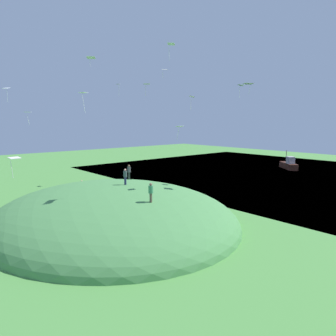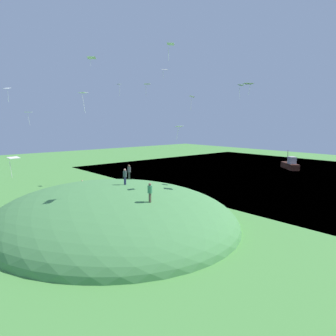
# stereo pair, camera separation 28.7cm
# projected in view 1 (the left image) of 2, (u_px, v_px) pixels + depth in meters

# --- Properties ---
(ground_plane) EXTENTS (160.00, 160.00, 0.00)m
(ground_plane) POSITION_uv_depth(u_px,v_px,m) (170.00, 203.00, 40.84)
(ground_plane) COLOR #4C8D3F
(lake_water) EXTENTS (58.80, 80.00, 0.40)m
(lake_water) POSITION_uv_depth(u_px,v_px,m) (293.00, 176.00, 62.54)
(lake_water) COLOR #2F5288
(lake_water) RESTS_ON ground_plane
(grass_hill) EXTENTS (25.38, 27.84, 7.84)m
(grass_hill) POSITION_uv_depth(u_px,v_px,m) (114.00, 221.00, 33.40)
(grass_hill) COLOR #4A8848
(grass_hill) RESTS_ON ground_plane
(boat_on_lake) EXTENTS (5.66, 6.11, 4.10)m
(boat_on_lake) POSITION_uv_depth(u_px,v_px,m) (289.00, 165.00, 70.50)
(boat_on_lake) COLOR #3C1D14
(boat_on_lake) RESTS_ON lake_water
(person_near_shore) EXTENTS (0.54, 0.54, 1.74)m
(person_near_shore) POSITION_uv_depth(u_px,v_px,m) (125.00, 175.00, 33.22)
(person_near_shore) COLOR navy
(person_near_shore) RESTS_ON grass_hill
(person_with_child) EXTENTS (0.52, 0.52, 1.67)m
(person_with_child) POSITION_uv_depth(u_px,v_px,m) (82.00, 184.00, 44.99)
(person_with_child) COLOR #3A3B27
(person_with_child) RESTS_ON grass_hill
(person_on_hilltop) EXTENTS (0.45, 0.45, 1.76)m
(person_on_hilltop) POSITION_uv_depth(u_px,v_px,m) (151.00, 190.00, 27.71)
(person_on_hilltop) COLOR brown
(person_on_hilltop) RESTS_ON grass_hill
(person_watching_kites) EXTENTS (0.50, 0.50, 1.85)m
(person_watching_kites) POSITION_uv_depth(u_px,v_px,m) (129.00, 170.00, 39.13)
(person_watching_kites) COLOR #2F392F
(person_watching_kites) RESTS_ON grass_hill
(kite_0) EXTENTS (1.43, 1.38, 1.38)m
(kite_0) POSITION_uv_depth(u_px,v_px,m) (91.00, 58.00, 43.48)
(kite_0) COLOR white
(kite_1) EXTENTS (0.84, 0.63, 1.40)m
(kite_1) POSITION_uv_depth(u_px,v_px,m) (179.00, 127.00, 31.51)
(kite_1) COLOR white
(kite_2) EXTENTS (1.06, 1.05, 1.62)m
(kite_2) POSITION_uv_depth(u_px,v_px,m) (240.00, 86.00, 36.39)
(kite_2) COLOR white
(kite_3) EXTENTS (1.12, 1.10, 1.69)m
(kite_3) POSITION_uv_depth(u_px,v_px,m) (147.00, 85.00, 44.43)
(kite_3) COLOR silver
(kite_4) EXTENTS (0.55, 0.78, 2.04)m
(kite_4) POSITION_uv_depth(u_px,v_px,m) (118.00, 85.00, 51.90)
(kite_4) COLOR silver
(kite_5) EXTENTS (0.95, 1.04, 1.88)m
(kite_5) POSITION_uv_depth(u_px,v_px,m) (6.00, 89.00, 40.23)
(kite_5) COLOR white
(kite_6) EXTENTS (0.91, 0.77, 1.19)m
(kite_6) POSITION_uv_depth(u_px,v_px,m) (164.00, 70.00, 39.98)
(kite_6) COLOR silver
(kite_7) EXTENTS (0.87, 0.69, 1.53)m
(kite_7) POSITION_uv_depth(u_px,v_px,m) (14.00, 159.00, 22.27)
(kite_7) COLOR white
(kite_8) EXTENTS (1.08, 0.98, 1.71)m
(kite_8) POSITION_uv_depth(u_px,v_px,m) (28.00, 113.00, 40.42)
(kite_8) COLOR white
(kite_9) EXTENTS (1.05, 1.10, 1.82)m
(kite_9) POSITION_uv_depth(u_px,v_px,m) (192.00, 97.00, 38.76)
(kite_9) COLOR #F7DED3
(kite_10) EXTENTS (0.93, 1.10, 2.21)m
(kite_10) POSITION_uv_depth(u_px,v_px,m) (83.00, 94.00, 33.93)
(kite_10) COLOR white
(kite_11) EXTENTS (1.14, 1.14, 1.51)m
(kite_11) POSITION_uv_depth(u_px,v_px,m) (171.00, 45.00, 28.98)
(kite_11) COLOR white
(kite_12) EXTENTS (1.33, 1.18, 1.21)m
(kite_12) POSITION_uv_depth(u_px,v_px,m) (248.00, 84.00, 33.63)
(kite_12) COLOR white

